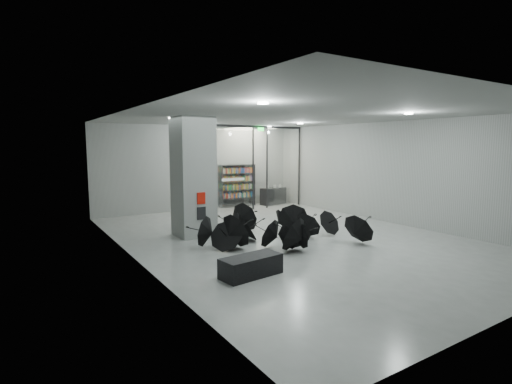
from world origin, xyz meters
TOP-DOWN VIEW (x-y plane):
  - room at (0.00, 0.00)m, footprint 14.00×14.02m
  - column at (-2.50, 2.00)m, footprint 1.20×1.20m
  - fire_cabinet at (-2.50, 1.38)m, footprint 0.28×0.04m
  - info_panel at (-2.50, 1.38)m, footprint 0.30×0.03m
  - exit_sign at (2.40, 5.30)m, footprint 0.30×0.06m
  - glass_partition at (2.39, 5.50)m, footprint 5.06×0.08m
  - bench at (-3.08, -2.62)m, footprint 1.55×0.81m
  - bookshelf at (1.94, 6.75)m, footprint 1.93×0.44m
  - shop_counter at (3.86, 6.32)m, footprint 1.55×0.90m
  - umbrella_cluster at (-0.81, -0.43)m, footprint 5.36×4.49m

SIDE VIEW (x-z plane):
  - bench at x=-3.08m, z-range 0.00..0.48m
  - umbrella_cluster at x=-0.81m, z-range -0.34..0.94m
  - shop_counter at x=3.86m, z-range 0.00..0.87m
  - info_panel at x=-2.50m, z-range 0.64..1.06m
  - bookshelf at x=1.94m, z-range 0.00..2.11m
  - fire_cabinet at x=-2.50m, z-range 1.16..1.54m
  - column at x=-2.50m, z-range 0.00..4.00m
  - glass_partition at x=2.39m, z-range 0.18..4.18m
  - room at x=0.00m, z-range 0.84..4.85m
  - exit_sign at x=2.40m, z-range 3.74..3.90m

